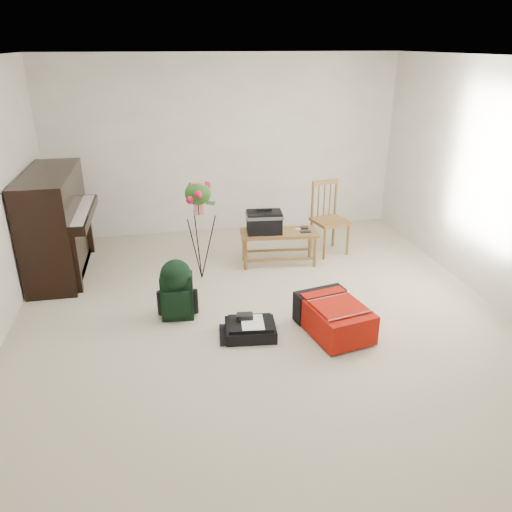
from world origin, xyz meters
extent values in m
cube|color=#C1B79B|center=(0.00, 0.00, 0.00)|extent=(5.00, 5.50, 0.01)
cube|color=white|center=(0.00, 0.00, 2.50)|extent=(5.00, 5.50, 0.01)
cube|color=white|center=(0.00, 2.75, 1.25)|extent=(5.00, 0.04, 2.50)
cube|color=white|center=(2.50, 0.00, 1.25)|extent=(0.04, 5.50, 2.50)
cube|color=black|center=(-2.20, 1.60, 0.62)|extent=(0.55, 1.50, 1.25)
cube|color=black|center=(-1.90, 1.60, 0.73)|extent=(0.28, 1.30, 0.10)
cube|color=white|center=(-1.90, 1.60, 0.78)|extent=(0.22, 1.20, 0.02)
cube|color=black|center=(-2.15, 1.60, 0.05)|extent=(0.45, 1.30, 0.10)
cube|color=brown|center=(0.48, 1.35, 0.41)|extent=(0.99, 0.47, 0.04)
cylinder|color=brown|center=(0.05, 1.20, 0.20)|extent=(0.04, 0.04, 0.39)
cylinder|color=brown|center=(0.05, 1.51, 0.20)|extent=(0.04, 0.04, 0.39)
cylinder|color=brown|center=(0.92, 1.20, 0.20)|extent=(0.04, 0.04, 0.39)
cylinder|color=brown|center=(0.92, 1.51, 0.20)|extent=(0.04, 0.04, 0.39)
cube|color=brown|center=(1.23, 1.58, 0.44)|extent=(0.50, 0.50, 0.04)
cylinder|color=brown|center=(1.05, 1.40, 0.21)|extent=(0.04, 0.04, 0.42)
cylinder|color=brown|center=(1.05, 1.76, 0.21)|extent=(0.04, 0.04, 0.42)
cylinder|color=brown|center=(1.40, 1.40, 0.21)|extent=(0.04, 0.04, 0.42)
cylinder|color=brown|center=(1.40, 1.76, 0.21)|extent=(0.04, 0.04, 0.42)
cube|color=brown|center=(1.23, 1.76, 0.93)|extent=(0.37, 0.12, 0.06)
cylinder|color=brown|center=(1.05, 1.76, 0.69)|extent=(0.04, 0.04, 0.51)
cylinder|color=brown|center=(1.40, 1.76, 0.69)|extent=(0.04, 0.04, 0.51)
cube|color=#BC1108|center=(0.63, -0.37, 0.17)|extent=(0.65, 0.84, 0.29)
cube|color=black|center=(0.63, -0.08, 0.17)|extent=(0.55, 0.28, 0.31)
cube|color=#BC1108|center=(0.63, -0.42, 0.32)|extent=(0.53, 0.51, 0.02)
cube|color=silver|center=(0.63, -0.63, 0.33)|extent=(0.46, 0.11, 0.01)
cube|color=black|center=(-0.17, -0.27, 0.06)|extent=(0.52, 0.43, 0.12)
cube|color=black|center=(-0.17, -0.27, 0.13)|extent=(0.45, 0.37, 0.03)
cube|color=white|center=(-0.15, -0.29, 0.15)|extent=(0.24, 0.31, 0.01)
cube|color=black|center=(-0.22, -0.21, 0.18)|extent=(0.16, 0.11, 0.05)
cube|color=black|center=(-0.84, 0.22, 0.24)|extent=(0.34, 0.22, 0.48)
cube|color=black|center=(-0.84, 0.10, 0.21)|extent=(0.26, 0.08, 0.28)
sphere|color=black|center=(-0.84, 0.22, 0.48)|extent=(0.31, 0.31, 0.31)
cube|color=black|center=(-0.92, 0.32, 0.24)|extent=(0.05, 0.04, 0.43)
cube|color=black|center=(-0.77, 0.32, 0.24)|extent=(0.05, 0.04, 0.43)
cylinder|color=black|center=(-0.52, 1.11, 0.95)|extent=(0.01, 0.01, 0.32)
ellipsoid|color=#265A1C|center=(-0.52, 1.11, 1.05)|extent=(0.30, 0.21, 0.28)
cube|color=red|center=(-0.52, 1.09, 1.15)|extent=(0.15, 0.08, 0.08)
camera|label=1|loc=(-0.89, -4.34, 2.62)|focal=35.00mm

